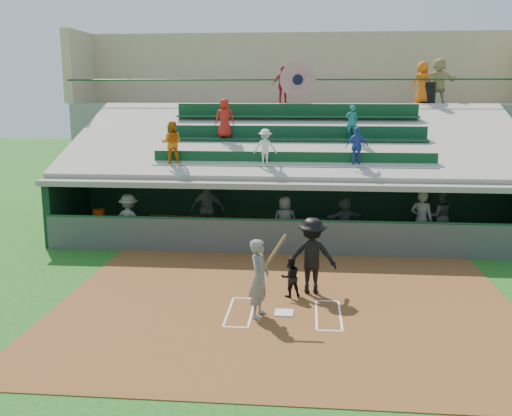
# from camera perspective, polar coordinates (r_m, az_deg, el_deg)

# --- Properties ---
(ground) EXTENTS (100.00, 100.00, 0.00)m
(ground) POSITION_cam_1_polar(r_m,az_deg,el_deg) (13.50, 2.82, -10.55)
(ground) COLOR #1A5517
(ground) RESTS_ON ground
(dirt_slab) EXTENTS (11.00, 9.00, 0.02)m
(dirt_slab) POSITION_cam_1_polar(r_m,az_deg,el_deg) (13.96, 2.91, -9.75)
(dirt_slab) COLOR brown
(dirt_slab) RESTS_ON ground
(home_plate) EXTENTS (0.43, 0.43, 0.03)m
(home_plate) POSITION_cam_1_polar(r_m,az_deg,el_deg) (13.49, 2.82, -10.42)
(home_plate) COLOR silver
(home_plate) RESTS_ON dirt_slab
(batters_box_chalk) EXTENTS (2.65, 1.85, 0.01)m
(batters_box_chalk) POSITION_cam_1_polar(r_m,az_deg,el_deg) (13.49, 2.82, -10.46)
(batters_box_chalk) COLOR white
(batters_box_chalk) RESTS_ON dirt_slab
(dugout_floor) EXTENTS (16.00, 3.50, 0.04)m
(dugout_floor) POSITION_cam_1_polar(r_m,az_deg,el_deg) (19.91, 3.66, -3.23)
(dugout_floor) COLOR gray
(dugout_floor) RESTS_ON ground
(concourse_slab) EXTENTS (20.00, 3.00, 4.60)m
(concourse_slab) POSITION_cam_1_polar(r_m,az_deg,el_deg) (26.16, 4.16, 5.36)
(concourse_slab) COLOR gray
(concourse_slab) RESTS_ON ground
(grandstand) EXTENTS (20.40, 10.40, 7.80)m
(grandstand) POSITION_cam_1_polar(r_m,az_deg,el_deg) (23.20, 3.97, 4.50)
(grandstand) COLOR #484D49
(grandstand) RESTS_ON ground
(batter_at_plate) EXTENTS (0.91, 0.79, 1.95)m
(batter_at_plate) POSITION_cam_1_polar(r_m,az_deg,el_deg) (12.99, 0.35, -7.03)
(batter_at_plate) COLOR #5E615B
(batter_at_plate) RESTS_ON dirt_slab
(catcher) EXTENTS (0.60, 0.53, 1.02)m
(catcher) POSITION_cam_1_polar(r_m,az_deg,el_deg) (14.39, 3.47, -6.90)
(catcher) COLOR black
(catcher) RESTS_ON dirt_slab
(home_umpire) EXTENTS (1.27, 0.74, 1.95)m
(home_umpire) POSITION_cam_1_polar(r_m,az_deg,el_deg) (14.60, 5.60, -4.75)
(home_umpire) COLOR black
(home_umpire) RESTS_ON dirt_slab
(dugout_bench) EXTENTS (14.99, 2.11, 0.45)m
(dugout_bench) POSITION_cam_1_polar(r_m,az_deg,el_deg) (21.06, 3.69, -1.73)
(dugout_bench) COLOR #8F5C34
(dugout_bench) RESTS_ON dugout_floor
(white_table) EXTENTS (0.83, 0.68, 0.64)m
(white_table) POSITION_cam_1_polar(r_m,az_deg,el_deg) (20.65, -15.21, -2.11)
(white_table) COLOR white
(white_table) RESTS_ON dugout_floor
(water_cooler) EXTENTS (0.40, 0.40, 0.40)m
(water_cooler) POSITION_cam_1_polar(r_m,az_deg,el_deg) (20.61, -15.43, -0.66)
(water_cooler) COLOR #C7410B
(water_cooler) RESTS_ON white_table
(dugout_player_a) EXTENTS (1.24, 0.86, 1.75)m
(dugout_player_a) POSITION_cam_1_polar(r_m,az_deg,el_deg) (19.31, -12.57, -1.21)
(dugout_player_a) COLOR #575954
(dugout_player_a) RESTS_ON dugout_floor
(dugout_player_b) EXTENTS (1.19, 0.56, 1.99)m
(dugout_player_b) POSITION_cam_1_polar(r_m,az_deg,el_deg) (20.11, -4.88, -0.13)
(dugout_player_b) COLOR #5D5F5A
(dugout_player_b) RESTS_ON dugout_floor
(dugout_player_c) EXTENTS (0.91, 0.69, 1.67)m
(dugout_player_c) POSITION_cam_1_polar(r_m,az_deg,el_deg) (18.97, 2.91, -1.30)
(dugout_player_c) COLOR #585A55
(dugout_player_c) RESTS_ON dugout_floor
(dugout_player_d) EXTENTS (1.50, 0.92, 1.54)m
(dugout_player_d) POSITION_cam_1_polar(r_m,az_deg,el_deg) (19.75, 8.84, -1.10)
(dugout_player_d) COLOR #50524E
(dugout_player_d) RESTS_ON dugout_floor
(dugout_player_e) EXTENTS (0.87, 0.78, 2.00)m
(dugout_player_e) POSITION_cam_1_polar(r_m,az_deg,el_deg) (19.00, 16.21, -1.22)
(dugout_player_e) COLOR #50524E
(dugout_player_e) RESTS_ON dugout_floor
(dugout_player_f) EXTENTS (0.93, 0.77, 1.76)m
(dugout_player_f) POSITION_cam_1_polar(r_m,az_deg,el_deg) (20.50, 17.87, -0.76)
(dugout_player_f) COLOR #545652
(dugout_player_f) RESTS_ON dugout_floor
(trash_bin) EXTENTS (0.59, 0.59, 0.89)m
(trash_bin) POSITION_cam_1_polar(r_m,az_deg,el_deg) (25.36, 16.85, 10.94)
(trash_bin) COLOR black
(trash_bin) RESTS_ON concourse_slab
(concourse_staff_a) EXTENTS (0.94, 0.43, 1.57)m
(concourse_staff_a) POSITION_cam_1_polar(r_m,az_deg,el_deg) (24.92, 2.74, 12.19)
(concourse_staff_a) COLOR #AF141F
(concourse_staff_a) RESTS_ON concourse_slab
(concourse_staff_b) EXTENTS (0.97, 0.78, 1.73)m
(concourse_staff_b) POSITION_cam_1_polar(r_m,az_deg,el_deg) (25.18, 16.29, 11.93)
(concourse_staff_b) COLOR #DE550D
(concourse_staff_b) RESTS_ON concourse_slab
(concourse_staff_c) EXTENTS (1.81, 0.64, 1.93)m
(concourse_staff_c) POSITION_cam_1_polar(r_m,az_deg,el_deg) (26.26, 17.79, 12.02)
(concourse_staff_c) COLOR tan
(concourse_staff_c) RESTS_ON concourse_slab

